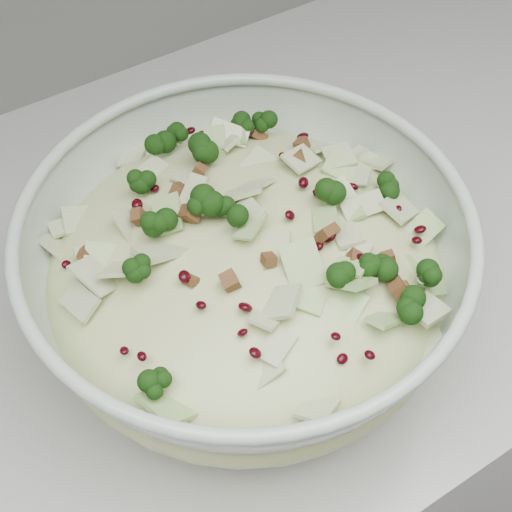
{
  "coord_description": "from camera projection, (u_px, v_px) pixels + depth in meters",
  "views": [
    {
      "loc": [
        -0.67,
        1.32,
        1.41
      ],
      "look_at": [
        -0.49,
        1.59,
        1.0
      ],
      "focal_mm": 50.0,
      "sensor_mm": 36.0,
      "label": 1
    }
  ],
  "objects": [
    {
      "name": "counter",
      "position": [
        474.0,
        294.0,
        1.17
      ],
      "size": [
        3.6,
        0.6,
        0.9
      ],
      "primitive_type": "cube",
      "color": "#ACADA8",
      "rests_on": "floor"
    },
    {
      "name": "salad",
      "position": [
        246.0,
        256.0,
        0.53
      ],
      "size": [
        0.36,
        0.36,
        0.13
      ],
      "rotation": [
        0.0,
        0.0,
        -0.2
      ],
      "color": "beige",
      "rests_on": "mixing_bowl"
    },
    {
      "name": "mixing_bowl",
      "position": [
        246.0,
        273.0,
        0.55
      ],
      "size": [
        0.34,
        0.34,
        0.13
      ],
      "rotation": [
        0.0,
        0.0,
        -0.03
      ],
      "color": "#AFC1B1",
      "rests_on": "counter"
    }
  ]
}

